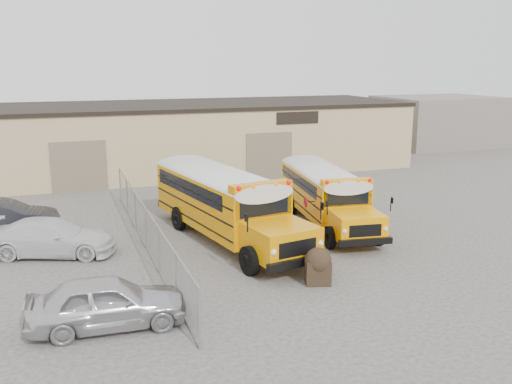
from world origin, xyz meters
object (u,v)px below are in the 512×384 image
object	(u,v)px
tarp_bundle	(318,265)
car_silver	(107,302)
school_bus_right	(294,169)
car_dark	(3,217)
school_bus_left	(169,174)
car_white	(52,237)

from	to	relation	value
tarp_bundle	car_silver	xyz separation A→B (m)	(-7.20, -0.99, 0.12)
school_bus_right	tarp_bundle	xyz separation A→B (m)	(-4.46, -12.42, -0.90)
tarp_bundle	car_dark	world-z (taller)	car_dark
tarp_bundle	school_bus_right	bearing A→B (deg)	70.26
school_bus_left	car_silver	size ratio (longest dim) A/B	2.39
school_bus_right	car_silver	bearing A→B (deg)	-131.00
school_bus_right	tarp_bundle	distance (m)	13.22
school_bus_right	tarp_bundle	size ratio (longest dim) A/B	7.34
school_bus_right	car_silver	size ratio (longest dim) A/B	2.08
school_bus_left	tarp_bundle	world-z (taller)	school_bus_left
car_silver	car_dark	size ratio (longest dim) A/B	0.97
car_white	car_dark	size ratio (longest dim) A/B	1.08
school_bus_right	car_white	distance (m)	14.51
tarp_bundle	car_white	distance (m)	10.70
school_bus_left	school_bus_right	size ratio (longest dim) A/B	1.15
school_bus_left	school_bus_right	world-z (taller)	school_bus_left
school_bus_right	car_silver	distance (m)	17.79
car_silver	car_dark	world-z (taller)	car_silver
school_bus_left	tarp_bundle	size ratio (longest dim) A/B	8.46
school_bus_right	car_silver	world-z (taller)	school_bus_right
school_bus_right	school_bus_left	bearing A→B (deg)	-179.61
school_bus_left	tarp_bundle	bearing A→B (deg)	-77.58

